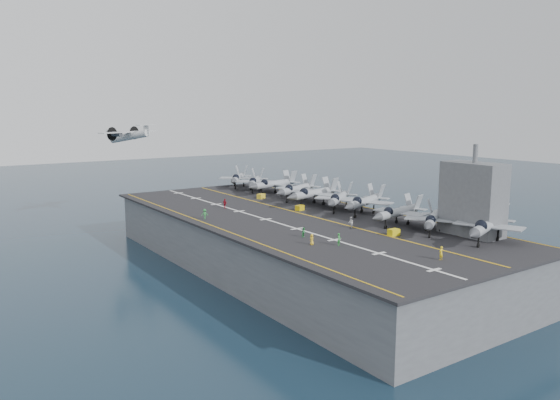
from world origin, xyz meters
TOP-DOWN VIEW (x-y plane):
  - ground at (0.00, 0.00)m, footprint 500.00×500.00m
  - hull at (0.00, 0.00)m, footprint 36.00×90.00m
  - flight_deck at (0.00, 0.00)m, footprint 38.00×92.00m
  - foul_line at (3.00, 0.00)m, footprint 0.35×90.00m
  - landing_centerline at (-6.00, 0.00)m, footprint 0.50×90.00m
  - deck_edge_port at (-17.00, 0.00)m, footprint 0.25×90.00m
  - deck_edge_stbd at (18.50, 0.00)m, footprint 0.25×90.00m
  - island_superstructure at (15.00, -30.00)m, footprint 5.00×10.00m
  - fighter_jet_0 at (12.92, -34.43)m, footprint 18.23×15.08m
  - fighter_jet_1 at (10.90, -25.38)m, footprint 16.75×15.48m
  - fighter_jet_2 at (10.71, -17.76)m, footprint 16.19×12.49m
  - fighter_jet_3 at (12.86, -6.78)m, footprint 18.34×15.55m
  - fighter_jet_4 at (11.55, -0.51)m, footprint 18.04×16.97m
  - fighter_jet_5 at (11.26, 7.30)m, footprint 17.85×13.94m
  - fighter_jet_6 at (12.11, 14.86)m, footprint 18.34×15.64m
  - fighter_jet_7 at (12.87, 25.24)m, footprint 17.02×13.03m
  - fighter_jet_8 at (11.63, 32.27)m, footprint 17.31×17.90m
  - tow_cart_a at (4.05, -23.19)m, footprint 1.86×1.23m
  - tow_cart_b at (4.78, 3.80)m, footprint 2.05×1.65m
  - tow_cart_c at (6.31, 21.03)m, footprint 2.20×1.87m
  - crew_0 at (-10.81, -20.42)m, footprint 0.87×1.14m
  - crew_1 at (-7.71, -23.16)m, footprint 1.38×1.24m
  - crew_2 at (-8.76, -15.68)m, footprint 1.16×0.99m
  - crew_3 at (-15.39, 6.77)m, footprint 1.35×1.12m
  - crew_4 at (-6.68, 14.74)m, footprint 1.04×1.34m
  - crew_6 at (-1.40, -37.28)m, footprint 1.24×0.89m
  - crew_7 at (2.18, -14.75)m, footprint 1.28×1.41m
  - transport_plane at (-10.84, 59.93)m, footprint 24.12×21.30m
  - fighter_jet_9 at (11.63, 40.77)m, footprint 17.31×17.90m

SIDE VIEW (x-z plane):
  - ground at x=0.00m, z-range 0.00..0.00m
  - hull at x=0.00m, z-range 0.00..10.00m
  - flight_deck at x=0.00m, z-range 10.00..10.40m
  - foul_line at x=3.00m, z-range 10.41..10.43m
  - landing_centerline at x=-6.00m, z-range 10.41..10.43m
  - deck_edge_port at x=-17.00m, z-range 10.41..10.43m
  - deck_edge_stbd at x=18.50m, z-range 10.41..10.43m
  - tow_cart_b at x=4.78m, z-range 10.40..11.47m
  - tow_cart_a at x=4.05m, z-range 10.40..11.51m
  - tow_cart_c at x=6.31m, z-range 10.40..11.52m
  - crew_2 at x=-8.76m, z-range 10.40..12.04m
  - crew_0 at x=-10.81m, z-range 10.40..12.10m
  - crew_1 at x=-7.71m, z-range 10.40..12.33m
  - crew_3 at x=-15.39m, z-range 10.40..12.33m
  - crew_6 at x=-1.40m, z-range 10.40..12.34m
  - crew_7 at x=2.18m, z-range 10.40..12.36m
  - crew_4 at x=-6.68m, z-range 10.40..12.40m
  - fighter_jet_1 at x=10.90m, z-range 10.40..15.24m
  - fighter_jet_2 at x=10.71m, z-range 10.40..15.43m
  - fighter_jet_8 at x=11.63m, z-range 10.40..15.61m
  - fighter_jet_9 at x=11.63m, z-range 10.40..15.61m
  - fighter_jet_4 at x=11.55m, z-range 10.40..15.62m
  - fighter_jet_7 at x=12.87m, z-range 10.40..15.72m
  - fighter_jet_6 at x=12.11m, z-range 10.40..15.79m
  - fighter_jet_3 at x=12.86m, z-range 10.40..15.80m
  - fighter_jet_0 at x=12.92m, z-range 10.40..15.83m
  - fighter_jet_5 at x=11.26m, z-range 10.40..15.90m
  - island_superstructure at x=15.00m, z-range 10.40..25.40m
  - transport_plane at x=-10.84m, z-range 21.40..26.15m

